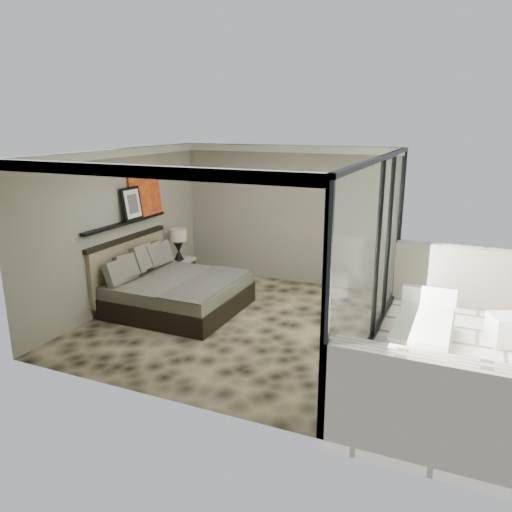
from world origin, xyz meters
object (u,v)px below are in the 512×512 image
at_px(table_lamp, 178,240).
at_px(nightstand, 178,270).
at_px(ottoman, 505,330).
at_px(bed, 174,290).
at_px(lounger, 423,331).

bearing_deg(table_lamp, nightstand, 145.32).
xyz_separation_m(table_lamp, ottoman, (6.03, -0.47, -0.70)).
distance_m(nightstand, ottoman, 6.11).
relative_size(bed, table_lamp, 3.35).
xyz_separation_m(table_lamp, lounger, (4.90, -0.96, -0.72)).
height_order(ottoman, lounger, lounger).
relative_size(table_lamp, lounger, 0.38).
distance_m(table_lamp, ottoman, 6.09).
height_order(bed, lounger, bed).
bearing_deg(lounger, bed, -176.15).
height_order(nightstand, lounger, lounger).
bearing_deg(nightstand, lounger, -23.07).
bearing_deg(bed, nightstand, 119.34).
relative_size(nightstand, table_lamp, 0.87).
bearing_deg(bed, ottoman, 8.29).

